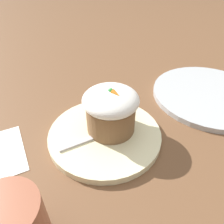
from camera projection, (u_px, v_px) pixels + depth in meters
The scene contains 5 objects.
ground_plane at pixel (105, 137), 0.44m from camera, with size 4.00×4.00×0.00m, color brown.
dessert_plate at pixel (105, 135), 0.43m from camera, with size 0.22×0.22×0.01m.
carrot_cake at pixel (112, 110), 0.40m from camera, with size 0.10×0.10×0.09m.
spoon at pixel (107, 132), 0.42m from camera, with size 0.06×0.14×0.01m.
side_plate at pixel (209, 94), 0.54m from camera, with size 0.28×0.28×0.01m.
Camera 1 is at (0.23, -0.20, 0.31)m, focal length 35.00 mm.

